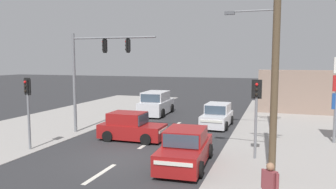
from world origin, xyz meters
The scene contains 16 objects.
ground_plane centered at (0.00, 0.00, 0.00)m, with size 140.00×140.00×0.00m, color #303033.
lane_dash_near centered at (0.00, -2.00, 0.00)m, with size 0.20×2.40×0.01m, color silver.
lane_dash_mid centered at (0.00, 3.00, 0.00)m, with size 0.20×2.40×0.01m, color silver.
lane_dash_far centered at (0.00, 8.00, 0.00)m, with size 0.20×2.40×0.01m, color silver.
kerb_left_verge centered at (-8.50, 4.00, 0.01)m, with size 8.00×40.00×0.02m, color #A39E99.
utility_pole_foreground_right centered at (6.23, -0.59, 5.66)m, with size 3.78×0.58×10.59m.
utility_pole_midground_right centered at (6.24, 6.17, 5.32)m, with size 3.78×0.31×9.92m.
traffic_signal_mast centered at (-3.94, 4.21, 4.15)m, with size 5.29×0.51×6.00m.
pedestal_signal_right_kerb centered at (5.60, 1.90, 2.42)m, with size 0.44×0.29×3.56m.
pedestal_signal_left_kerb centered at (-5.07, -0.01, 2.42)m, with size 0.44×0.31×3.56m.
shopfront_wall_far centered at (11.00, 16.00, 1.80)m, with size 12.00×1.00×3.60m, color gray.
hatchback_kerbside_parked centered at (-1.16, 3.41, 0.70)m, with size 3.64×1.79×1.53m.
suv_oncoming_near centered at (-2.77, 11.80, 0.88)m, with size 2.23×4.62×1.90m.
hatchback_oncoming_mid centered at (2.75, 8.60, 0.70)m, with size 1.85×3.68×1.53m.
sedan_crossing_left centered at (2.88, 0.07, 0.70)m, with size 2.07×4.32×1.56m.
pedestrian_at_kerb centered at (6.32, -3.80, 0.93)m, with size 0.47×0.39×1.63m.
Camera 1 is at (6.38, -12.89, 4.40)m, focal length 35.00 mm.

